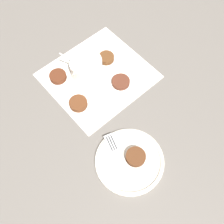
# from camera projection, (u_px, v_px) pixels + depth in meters

# --- Properties ---
(ground_plane) EXTENTS (4.00, 4.00, 0.00)m
(ground_plane) POSITION_uv_depth(u_px,v_px,m) (99.00, 75.00, 0.92)
(ground_plane) COLOR #605B56
(napkin) EXTENTS (0.38, 0.36, 0.00)m
(napkin) POSITION_uv_depth(u_px,v_px,m) (97.00, 75.00, 0.92)
(napkin) COLOR white
(napkin) RESTS_ON ground_plane
(sauce_bowl) EXTENTS (0.12, 0.11, 0.11)m
(sauce_bowl) POSITION_uv_depth(u_px,v_px,m) (86.00, 68.00, 0.90)
(sauce_bowl) COLOR silver
(sauce_bowl) RESTS_ON napkin
(fritter_0) EXTENTS (0.06, 0.06, 0.01)m
(fritter_0) POSITION_uv_depth(u_px,v_px,m) (121.00, 82.00, 0.90)
(fritter_0) COLOR #532A1D
(fritter_0) RESTS_ON napkin
(fritter_1) EXTENTS (0.06, 0.06, 0.02)m
(fritter_1) POSITION_uv_depth(u_px,v_px,m) (58.00, 76.00, 0.90)
(fritter_1) COLOR #522717
(fritter_1) RESTS_ON napkin
(fritter_2) EXTENTS (0.06, 0.06, 0.02)m
(fritter_2) POSITION_uv_depth(u_px,v_px,m) (106.00, 58.00, 0.94)
(fritter_2) COLOR #57341A
(fritter_2) RESTS_ON napkin
(fritter_3) EXTENTS (0.06, 0.06, 0.02)m
(fritter_3) POSITION_uv_depth(u_px,v_px,m) (78.00, 103.00, 0.86)
(fritter_3) COLOR #59301A
(fritter_3) RESTS_ON napkin
(serving_plate) EXTENTS (0.20, 0.20, 0.02)m
(serving_plate) POSITION_uv_depth(u_px,v_px,m) (130.00, 161.00, 0.77)
(serving_plate) COLOR silver
(serving_plate) RESTS_ON ground_plane
(fritter_on_plate) EXTENTS (0.06, 0.06, 0.02)m
(fritter_on_plate) POSITION_uv_depth(u_px,v_px,m) (136.00, 157.00, 0.76)
(fritter_on_plate) COLOR #512D19
(fritter_on_plate) RESTS_ON serving_plate
(fork) EXTENTS (0.09, 0.15, 0.00)m
(fork) POSITION_uv_depth(u_px,v_px,m) (116.00, 152.00, 0.77)
(fork) COLOR silver
(fork) RESTS_ON serving_plate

